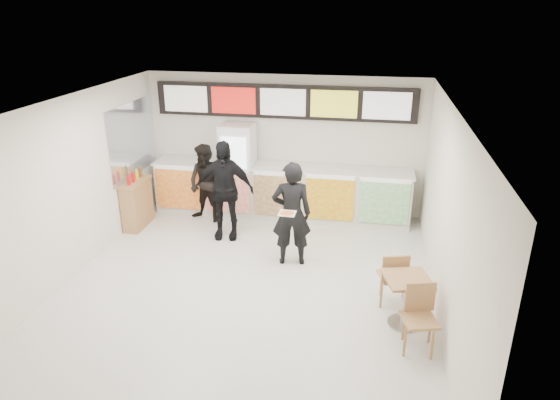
% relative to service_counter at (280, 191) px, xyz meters
% --- Properties ---
extents(floor, '(7.00, 7.00, 0.00)m').
position_rel_service_counter_xyz_m(floor, '(-0.00, -3.09, -0.57)').
color(floor, beige).
rests_on(floor, ground).
extents(ceiling, '(7.00, 7.00, 0.00)m').
position_rel_service_counter_xyz_m(ceiling, '(-0.00, -3.09, 2.43)').
color(ceiling, white).
rests_on(ceiling, wall_back).
extents(wall_back, '(6.00, 0.00, 6.00)m').
position_rel_service_counter_xyz_m(wall_back, '(-0.00, 0.41, 0.93)').
color(wall_back, silver).
rests_on(wall_back, floor).
extents(wall_left, '(0.00, 7.00, 7.00)m').
position_rel_service_counter_xyz_m(wall_left, '(-3.00, -3.09, 0.93)').
color(wall_left, silver).
rests_on(wall_left, floor).
extents(wall_right, '(0.00, 7.00, 7.00)m').
position_rel_service_counter_xyz_m(wall_right, '(3.00, -3.09, 0.93)').
color(wall_right, silver).
rests_on(wall_right, floor).
extents(service_counter, '(5.56, 0.77, 1.14)m').
position_rel_service_counter_xyz_m(service_counter, '(0.00, 0.00, 0.00)').
color(service_counter, silver).
rests_on(service_counter, floor).
extents(menu_board, '(5.50, 0.14, 0.70)m').
position_rel_service_counter_xyz_m(menu_board, '(0.00, 0.32, 1.88)').
color(menu_board, black).
rests_on(menu_board, wall_back).
extents(drinks_fridge, '(0.70, 0.67, 2.00)m').
position_rel_service_counter_xyz_m(drinks_fridge, '(-0.93, 0.02, 0.43)').
color(drinks_fridge, white).
rests_on(drinks_fridge, floor).
extents(mirror_panel, '(0.01, 2.00, 1.50)m').
position_rel_service_counter_xyz_m(mirror_panel, '(-2.99, -0.64, 1.18)').
color(mirror_panel, '#B2B7BF').
rests_on(mirror_panel, wall_left).
extents(customer_main, '(0.77, 0.58, 1.90)m').
position_rel_service_counter_xyz_m(customer_main, '(0.58, -2.05, 0.38)').
color(customer_main, black).
rests_on(customer_main, floor).
extents(customer_left, '(0.98, 0.86, 1.67)m').
position_rel_service_counter_xyz_m(customer_left, '(-1.49, -0.54, 0.26)').
color(customer_left, black).
rests_on(customer_left, floor).
extents(customer_mid, '(1.21, 0.61, 1.98)m').
position_rel_service_counter_xyz_m(customer_mid, '(-0.88, -1.23, 0.42)').
color(customer_mid, black).
rests_on(customer_mid, floor).
extents(pizza_slice, '(0.36, 0.36, 0.02)m').
position_rel_service_counter_xyz_m(pizza_slice, '(0.58, -2.50, 0.58)').
color(pizza_slice, beige).
rests_on(pizza_slice, customer_main).
extents(cafe_table, '(0.84, 1.63, 0.92)m').
position_rel_service_counter_xyz_m(cafe_table, '(2.50, -3.59, -0.04)').
color(cafe_table, '#9F7348').
rests_on(cafe_table, floor).
extents(condiment_ledge, '(0.36, 0.89, 1.18)m').
position_rel_service_counter_xyz_m(condiment_ledge, '(-2.82, -1.08, -0.07)').
color(condiment_ledge, '#9F7348').
rests_on(condiment_ledge, floor).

